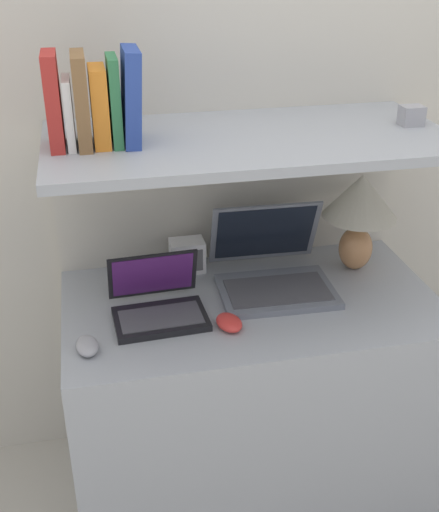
% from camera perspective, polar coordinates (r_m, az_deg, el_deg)
% --- Properties ---
extents(wall_back, '(6.00, 0.05, 2.40)m').
position_cam_1_polar(wall_back, '(2.13, 0.55, 11.71)').
color(wall_back, beige).
rests_on(wall_back, ground_plane).
extents(desk, '(1.14, 0.63, 0.75)m').
position_cam_1_polar(desk, '(2.19, 2.68, -12.42)').
color(desk, '#999EA3').
rests_on(desk, ground_plane).
extents(back_riser, '(1.14, 0.04, 1.22)m').
position_cam_1_polar(back_riser, '(2.32, 0.73, -2.77)').
color(back_riser, beige).
rests_on(back_riser, ground_plane).
extents(shelf, '(1.14, 0.56, 0.03)m').
position_cam_1_polar(shelf, '(1.83, 2.69, 10.26)').
color(shelf, '#999EA3').
rests_on(shelf, back_riser).
extents(table_lamp, '(0.24, 0.24, 0.33)m').
position_cam_1_polar(table_lamp, '(2.11, 12.39, 4.40)').
color(table_lamp, '#B27A4C').
rests_on(table_lamp, desk).
extents(laptop_large, '(0.37, 0.36, 0.25)m').
position_cam_1_polar(laptop_large, '(2.03, 4.75, -1.37)').
color(laptop_large, slate).
rests_on(laptop_large, desk).
extents(laptop_small, '(0.28, 0.24, 0.17)m').
position_cam_1_polar(laptop_small, '(1.88, -5.48, -4.30)').
color(laptop_small, black).
rests_on(laptop_small, desk).
extents(computer_mouse, '(0.09, 0.11, 0.03)m').
position_cam_1_polar(computer_mouse, '(1.83, 0.86, -5.93)').
color(computer_mouse, red).
rests_on(computer_mouse, desk).
extents(second_mouse, '(0.07, 0.10, 0.03)m').
position_cam_1_polar(second_mouse, '(1.77, -11.67, -7.83)').
color(second_mouse, '#99999E').
rests_on(second_mouse, desk).
extents(router_box, '(0.11, 0.08, 0.11)m').
position_cam_1_polar(router_box, '(2.12, -2.88, 0.03)').
color(router_box, white).
rests_on(router_box, desk).
extents(book_red, '(0.04, 0.14, 0.24)m').
position_cam_1_polar(book_red, '(1.74, -14.56, 13.16)').
color(book_red, '#A82823').
rests_on(book_red, shelf).
extents(book_white, '(0.02, 0.13, 0.18)m').
position_cam_1_polar(book_white, '(1.75, -13.24, 12.29)').
color(book_white, silver).
rests_on(book_white, shelf).
extents(book_brown, '(0.04, 0.16, 0.24)m').
position_cam_1_polar(book_brown, '(1.74, -12.18, 13.34)').
color(book_brown, brown).
rests_on(book_brown, shelf).
extents(book_orange, '(0.04, 0.13, 0.20)m').
position_cam_1_polar(book_orange, '(1.75, -10.63, 12.92)').
color(book_orange, orange).
rests_on(book_orange, shelf).
extents(book_green, '(0.03, 0.14, 0.23)m').
position_cam_1_polar(book_green, '(1.75, -9.32, 13.44)').
color(book_green, '#2D7042').
rests_on(book_green, shelf).
extents(book_blue, '(0.05, 0.16, 0.25)m').
position_cam_1_polar(book_blue, '(1.75, -7.88, 13.84)').
color(book_blue, '#284293').
rests_on(book_blue, shelf).
extents(shelf_gadget, '(0.07, 0.05, 0.06)m').
position_cam_1_polar(shelf_gadget, '(2.00, 16.70, 11.87)').
color(shelf_gadget, '#99999E').
rests_on(shelf_gadget, shelf).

